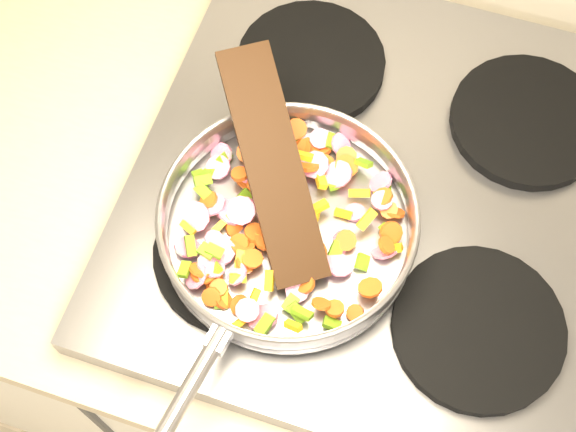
% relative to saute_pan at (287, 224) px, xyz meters
% --- Properties ---
extents(cooktop, '(0.60, 0.60, 0.04)m').
position_rel_saute_pan_xyz_m(cooktop, '(0.09, 0.10, -0.06)').
color(cooktop, '#939399').
rests_on(cooktop, counter_top).
extents(grate_fl, '(0.19, 0.19, 0.02)m').
position_rel_saute_pan_xyz_m(grate_fl, '(-0.05, -0.04, -0.04)').
color(grate_fl, black).
rests_on(grate_fl, cooktop).
extents(grate_fr, '(0.19, 0.19, 0.02)m').
position_rel_saute_pan_xyz_m(grate_fr, '(0.23, -0.04, -0.04)').
color(grate_fr, black).
rests_on(grate_fr, cooktop).
extents(grate_bl, '(0.19, 0.19, 0.02)m').
position_rel_saute_pan_xyz_m(grate_bl, '(-0.05, 0.24, -0.04)').
color(grate_bl, black).
rests_on(grate_bl, cooktop).
extents(grate_br, '(0.19, 0.19, 0.02)m').
position_rel_saute_pan_xyz_m(grate_br, '(0.23, 0.24, -0.04)').
color(grate_br, black).
rests_on(grate_br, cooktop).
extents(saute_pan, '(0.32, 0.49, 0.05)m').
position_rel_saute_pan_xyz_m(saute_pan, '(0.00, 0.00, 0.00)').
color(saute_pan, '#9E9EA5').
rests_on(saute_pan, grate_fl).
extents(vegetable_heap, '(0.26, 0.27, 0.05)m').
position_rel_saute_pan_xyz_m(vegetable_heap, '(-0.01, 0.01, -0.01)').
color(vegetable_heap, '#DC1569').
rests_on(vegetable_heap, saute_pan).
extents(wooden_spatula, '(0.19, 0.25, 0.10)m').
position_rel_saute_pan_xyz_m(wooden_spatula, '(-0.03, 0.05, 0.04)').
color(wooden_spatula, black).
rests_on(wooden_spatula, saute_pan).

